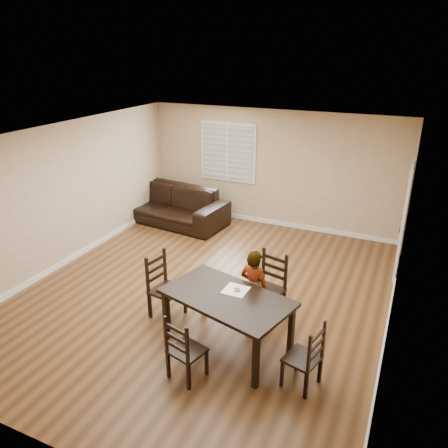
{
  "coord_description": "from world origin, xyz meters",
  "views": [
    {
      "loc": [
        3.01,
        -5.86,
        3.99
      ],
      "look_at": [
        0.01,
        0.78,
        1.0
      ],
      "focal_mm": 35.0,
      "sensor_mm": 36.0,
      "label": 1
    }
  ],
  "objects_px": {
    "chair_right": "(310,361)",
    "donut": "(237,289)",
    "sofa": "(167,204)",
    "chair_near": "(271,286)",
    "chair_far": "(181,354)",
    "dining_table": "(227,301)",
    "chair_left": "(161,287)",
    "child": "(254,289)"
  },
  "relations": [
    {
      "from": "chair_right",
      "to": "donut",
      "type": "bearing_deg",
      "value": -99.23
    },
    {
      "from": "sofa",
      "to": "chair_right",
      "type": "bearing_deg",
      "value": -35.88
    },
    {
      "from": "chair_right",
      "to": "donut",
      "type": "height_order",
      "value": "chair_right"
    },
    {
      "from": "chair_near",
      "to": "chair_far",
      "type": "distance_m",
      "value": 2.03
    },
    {
      "from": "chair_far",
      "to": "donut",
      "type": "height_order",
      "value": "chair_far"
    },
    {
      "from": "donut",
      "to": "chair_near",
      "type": "bearing_deg",
      "value": 76.33
    },
    {
      "from": "dining_table",
      "to": "chair_near",
      "type": "relative_size",
      "value": 1.85
    },
    {
      "from": "dining_table",
      "to": "chair_right",
      "type": "height_order",
      "value": "chair_right"
    },
    {
      "from": "dining_table",
      "to": "sofa",
      "type": "xyz_separation_m",
      "value": [
        -3.28,
        3.81,
        -0.3
      ]
    },
    {
      "from": "chair_left",
      "to": "donut",
      "type": "distance_m",
      "value": 1.42
    },
    {
      "from": "chair_far",
      "to": "chair_right",
      "type": "xyz_separation_m",
      "value": [
        1.51,
        0.54,
        -0.0
      ]
    },
    {
      "from": "chair_near",
      "to": "donut",
      "type": "height_order",
      "value": "chair_near"
    },
    {
      "from": "chair_right",
      "to": "child",
      "type": "relative_size",
      "value": 0.73
    },
    {
      "from": "chair_left",
      "to": "chair_right",
      "type": "bearing_deg",
      "value": -95.59
    },
    {
      "from": "chair_left",
      "to": "child",
      "type": "height_order",
      "value": "child"
    },
    {
      "from": "dining_table",
      "to": "chair_left",
      "type": "xyz_separation_m",
      "value": [
        -1.29,
        0.34,
        -0.26
      ]
    },
    {
      "from": "chair_left",
      "to": "dining_table",
      "type": "bearing_deg",
      "value": -95.34
    },
    {
      "from": "chair_right",
      "to": "sofa",
      "type": "relative_size",
      "value": 0.31
    },
    {
      "from": "dining_table",
      "to": "chair_near",
      "type": "xyz_separation_m",
      "value": [
        0.29,
        1.07,
        -0.26
      ]
    },
    {
      "from": "chair_far",
      "to": "chair_left",
      "type": "relative_size",
      "value": 0.88
    },
    {
      "from": "chair_right",
      "to": "donut",
      "type": "xyz_separation_m",
      "value": [
        -1.2,
        0.53,
        0.42
      ]
    },
    {
      "from": "dining_table",
      "to": "chair_near",
      "type": "bearing_deg",
      "value": 90.12
    },
    {
      "from": "chair_near",
      "to": "sofa",
      "type": "height_order",
      "value": "chair_near"
    },
    {
      "from": "donut",
      "to": "chair_right",
      "type": "bearing_deg",
      "value": -23.79
    },
    {
      "from": "chair_left",
      "to": "sofa",
      "type": "distance_m",
      "value": 4.0
    },
    {
      "from": "child",
      "to": "chair_far",
      "type": "bearing_deg",
      "value": 85.8
    },
    {
      "from": "chair_left",
      "to": "chair_right",
      "type": "height_order",
      "value": "chair_left"
    },
    {
      "from": "chair_near",
      "to": "donut",
      "type": "relative_size",
      "value": 10.64
    },
    {
      "from": "dining_table",
      "to": "chair_left",
      "type": "height_order",
      "value": "chair_left"
    },
    {
      "from": "chair_far",
      "to": "sofa",
      "type": "xyz_separation_m",
      "value": [
        -3.04,
        4.69,
        0.01
      ]
    },
    {
      "from": "chair_left",
      "to": "child",
      "type": "distance_m",
      "value": 1.49
    },
    {
      "from": "chair_right",
      "to": "chair_far",
      "type": "bearing_deg",
      "value": -55.87
    },
    {
      "from": "chair_far",
      "to": "chair_left",
      "type": "distance_m",
      "value": 1.61
    },
    {
      "from": "donut",
      "to": "sofa",
      "type": "relative_size",
      "value": 0.03
    },
    {
      "from": "chair_far",
      "to": "chair_near",
      "type": "bearing_deg",
      "value": -90.4
    },
    {
      "from": "dining_table",
      "to": "chair_left",
      "type": "distance_m",
      "value": 1.36
    },
    {
      "from": "chair_near",
      "to": "chair_far",
      "type": "relative_size",
      "value": 1.14
    },
    {
      "from": "chair_right",
      "to": "chair_left",
      "type": "bearing_deg",
      "value": -90.32
    },
    {
      "from": "dining_table",
      "to": "chair_right",
      "type": "distance_m",
      "value": 1.35
    },
    {
      "from": "sofa",
      "to": "donut",
      "type": "bearing_deg",
      "value": -40.73
    },
    {
      "from": "chair_right",
      "to": "sofa",
      "type": "height_order",
      "value": "chair_right"
    },
    {
      "from": "sofa",
      "to": "dining_table",
      "type": "bearing_deg",
      "value": -42.77
    }
  ]
}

